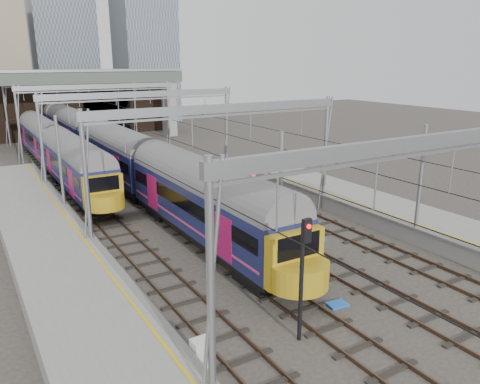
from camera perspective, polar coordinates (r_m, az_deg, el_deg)
ground at (r=23.70m, az=7.62°, el=-10.25°), size 160.00×160.00×0.00m
platform_left at (r=21.59m, az=-19.10°, el=-12.12°), size 4.32×55.00×1.12m
platform_right at (r=29.73m, az=25.14°, el=-5.02°), size 4.32×47.00×1.12m
tracks at (r=35.78m, az=-7.51°, el=-1.15°), size 14.40×80.00×0.22m
overhead_line at (r=40.47m, az=-11.64°, el=10.09°), size 16.80×80.00×8.00m
retaining_wall at (r=70.26m, az=-19.07°, el=10.00°), size 28.00×2.75×9.00m
overbridge at (r=63.98m, az=-19.36°, el=12.14°), size 28.00×3.00×9.25m
city_skyline at (r=88.71m, az=-21.76°, el=19.07°), size 37.50×27.50×60.00m
train_main at (r=50.27m, az=-17.60°, el=6.13°), size 2.94×67.88×5.01m
train_second at (r=46.41m, az=-21.41°, el=4.84°), size 2.69×31.14×4.67m
signal_near_left at (r=17.43m, az=7.69°, el=-8.87°), size 0.36×0.47×4.95m
signal_near_centre at (r=23.09m, az=1.30°, el=-1.98°), size 0.39×0.48×5.30m
relay_cabinet at (r=16.78m, az=-4.63°, el=-19.46°), size 0.68×0.57×1.35m
equip_cover_a at (r=21.45m, az=11.76°, el=-13.26°), size 0.94×0.72×0.10m
equip_cover_b at (r=26.73m, az=2.08°, el=-6.90°), size 0.87×0.68×0.09m
equip_cover_c at (r=28.25m, az=9.20°, el=-5.80°), size 1.00×0.72×0.11m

